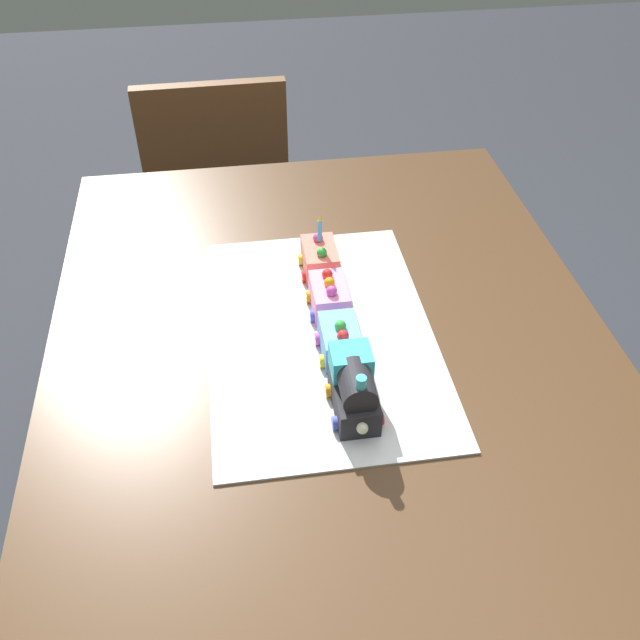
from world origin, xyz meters
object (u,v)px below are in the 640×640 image
cake_car_caboose_sky_blue (340,341)px  chair (219,192)px  cake_locomotive (354,388)px  cake_car_hopper_coral (320,259)px  birthday_candle (320,228)px  cake_car_tanker_bubblegum (329,297)px  dining_table (335,401)px

cake_car_caboose_sky_blue → chair: bearing=10.7°
cake_locomotive → cake_car_hopper_coral: size_ratio=1.40×
birthday_candle → cake_car_tanker_bubblegum: bearing=180.0°
cake_locomotive → cake_car_caboose_sky_blue: bearing=-0.0°
cake_locomotive → cake_car_tanker_bubblegum: size_ratio=1.40×
cake_locomotive → chair: bearing=9.6°
chair → birthday_candle: (-0.78, -0.19, 0.37)m
cake_car_hopper_coral → birthday_candle: (0.00, 0.00, 0.07)m
chair → cake_car_hopper_coral: 0.86m
dining_table → cake_car_tanker_bubblegum: cake_car_tanker_bubblegum is taller
dining_table → birthday_candle: 0.33m
cake_car_hopper_coral → birthday_candle: size_ratio=1.77×
cake_car_caboose_sky_blue → cake_car_hopper_coral: 0.24m
dining_table → cake_car_tanker_bubblegum: (0.13, -0.01, 0.14)m
cake_locomotive → cake_car_tanker_bubblegum: (0.25, -0.00, -0.02)m
cake_car_caboose_sky_blue → birthday_candle: bearing=0.0°
cake_car_caboose_sky_blue → cake_car_tanker_bubblegum: same height
cake_car_tanker_bubblegum → cake_car_hopper_coral: (0.12, 0.00, -0.00)m
cake_car_tanker_bubblegum → cake_car_hopper_coral: 0.12m
cake_car_tanker_bubblegum → birthday_candle: bearing=0.0°
cake_locomotive → cake_car_caboose_sky_blue: cake_locomotive is taller
chair → cake_car_hopper_coral: size_ratio=8.60×
chair → birthday_candle: bearing=103.0°
cake_locomotive → cake_car_tanker_bubblegum: cake_locomotive is taller
dining_table → cake_car_hopper_coral: (0.25, -0.01, 0.14)m
chair → cake_car_hopper_coral: (-0.79, -0.19, 0.30)m
cake_locomotive → cake_car_caboose_sky_blue: size_ratio=1.40×
chair → birthday_candle: 0.89m
dining_table → chair: bearing=10.2°
cake_car_caboose_sky_blue → cake_car_hopper_coral: (0.24, 0.00, 0.00)m
cake_locomotive → cake_car_hopper_coral: cake_locomotive is taller
chair → birthday_candle: size_ratio=15.26×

